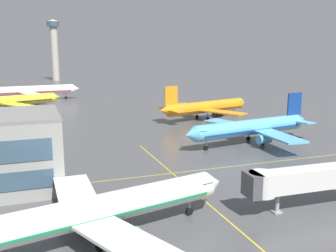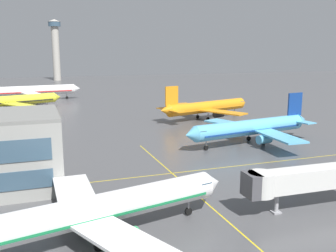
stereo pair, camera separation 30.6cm
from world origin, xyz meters
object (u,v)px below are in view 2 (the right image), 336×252
at_px(airliner_front_gate, 101,209).
at_px(airliner_far_left_stand, 12,101).
at_px(airliner_far_right_stand, 32,91).
at_px(jet_bridge, 299,180).
at_px(airliner_third_row, 206,107).
at_px(control_tower, 56,46).
at_px(airliner_second_row, 252,127).

distance_m(airliner_front_gate, airliner_far_left_stand, 101.37).
height_order(airliner_far_right_stand, jet_bridge, airliner_far_right_stand).
bearing_deg(jet_bridge, airliner_third_row, 74.79).
distance_m(airliner_far_right_stand, jet_bridge, 133.10).
relative_size(airliner_far_right_stand, control_tower, 0.94).
height_order(airliner_second_row, control_tower, control_tower).
bearing_deg(airliner_far_left_stand, airliner_second_row, -52.27).
bearing_deg(jet_bridge, airliner_second_row, 67.42).
bearing_deg(airliner_front_gate, airliner_second_row, 39.97).
distance_m(airliner_second_row, control_tower, 215.85).
xyz_separation_m(airliner_front_gate, jet_bridge, (25.16, -0.65, 0.60)).
xyz_separation_m(airliner_front_gate, airliner_far_left_stand, (-13.39, 100.48, 0.21)).
bearing_deg(airliner_front_gate, airliner_third_row, 56.40).
distance_m(airliner_front_gate, airliner_second_row, 50.93).
xyz_separation_m(airliner_far_right_stand, control_tower, (17.04, 117.08, 20.25)).
distance_m(airliner_far_left_stand, jet_bridge, 108.24).
xyz_separation_m(airliner_second_row, airliner_far_left_stand, (-52.43, 67.76, 0.03)).
bearing_deg(control_tower, airliner_second_row, -82.28).
bearing_deg(airliner_third_row, control_tower, 100.24).
bearing_deg(jet_bridge, airliner_front_gate, 178.51).
relative_size(airliner_second_row, control_tower, 0.80).
height_order(airliner_third_row, airliner_far_right_stand, airliner_far_right_stand).
bearing_deg(airliner_front_gate, control_tower, 87.63).
bearing_deg(control_tower, airliner_far_right_stand, -98.28).
distance_m(airliner_second_row, jet_bridge, 36.14).
xyz_separation_m(airliner_second_row, airliner_third_row, (3.85, 31.81, 0.01)).
bearing_deg(airliner_far_right_stand, airliner_second_row, -64.39).
height_order(airliner_second_row, airliner_far_left_stand, airliner_far_left_stand).
relative_size(airliner_front_gate, airliner_third_row, 0.96).
bearing_deg(airliner_second_row, airliner_far_right_stand, 115.61).
xyz_separation_m(airliner_third_row, control_tower, (-32.72, 181.07, 20.84)).
relative_size(airliner_front_gate, airliner_far_right_stand, 0.81).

